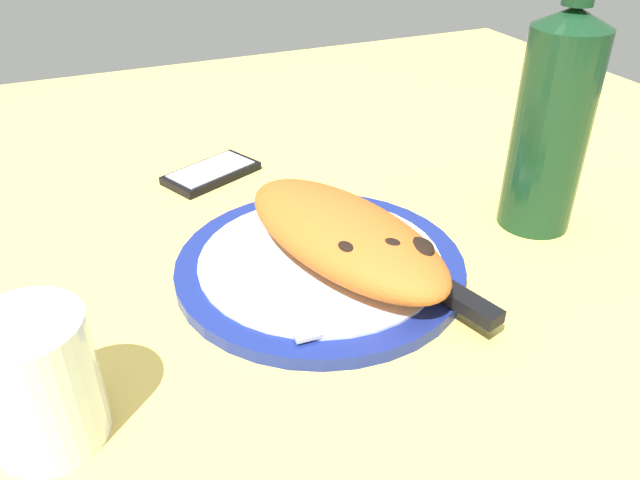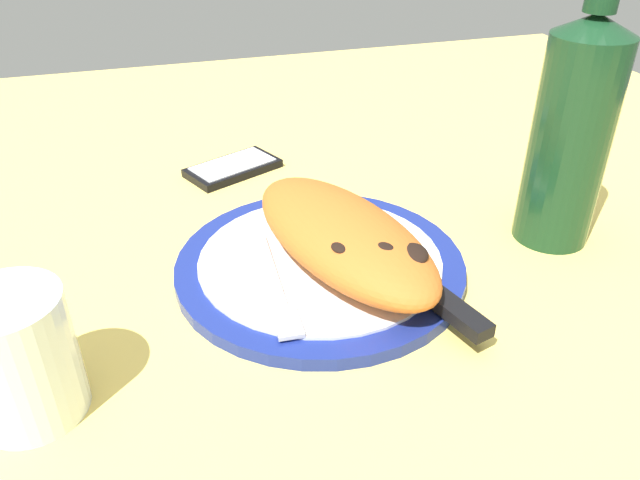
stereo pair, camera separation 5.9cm
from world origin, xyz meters
The scene contains 8 objects.
ground_plane centered at (0.00, 0.00, -1.50)cm, with size 150.00×150.00×3.00cm, color #EACC60.
plate centered at (0.00, 0.00, 0.76)cm, with size 28.01×28.01×1.59cm.
calzone centered at (1.13, 1.91, 4.35)cm, with size 27.16×17.04×5.49cm.
fork centered at (4.49, -5.26, 1.79)cm, with size 15.87×2.40×0.40cm.
knife centered at (7.45, 7.01, 2.08)cm, with size 23.73×8.24×1.20cm.
smartphone centered at (-24.56, -4.26, 0.56)cm, with size 10.26×12.98×1.16cm.
water_glass centered at (10.92, -25.21, 4.43)cm, with size 7.84×7.84×10.02cm.
wine_bottle centered at (0.69, 25.33, 12.18)cm, with size 7.64×7.64×30.42cm.
Camera 2 is at (48.05, -14.46, 34.99)cm, focal length 34.99 mm.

